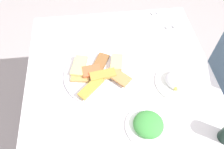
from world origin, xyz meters
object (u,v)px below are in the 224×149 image
Objects in this scene: salad_plate_rice at (148,125)px; spoon at (165,20)px; fork at (160,20)px; paper_napkin at (162,20)px; dining_table at (121,89)px; salad_plate_greens at (179,81)px; pide_platter at (98,74)px.

spoon is (-0.67, 0.25, -0.01)m from salad_plate_rice.
paper_napkin is at bearing 67.49° from fork.
salad_plate_rice reaches higher than fork.
salad_plate_rice is 0.71m from paper_napkin.
paper_napkin is 0.69× the size of spoon.
paper_napkin is at bearing 142.47° from dining_table.
salad_plate_rice is 0.70m from fork.
salad_plate_greens reaches higher than dining_table.
fork is (-0.37, 0.41, -0.01)m from pide_platter.
pide_platter is 0.40m from salad_plate_greens.
fork is at bearing -90.00° from paper_napkin.
salad_plate_greens is 0.29m from salad_plate_rice.
paper_napkin is 0.70× the size of fork.
dining_table is 2.99× the size of pide_platter.
dining_table is 5.32× the size of salad_plate_rice.
spoon reaches higher than paper_napkin.
fork is at bearing 177.71° from salad_plate_greens.
pide_platter reaches higher than fork.
pide_platter reaches higher than spoon.
pide_platter is 1.95× the size of spoon.
dining_table is 0.29m from salad_plate_rice.
salad_plate_rice reaches higher than spoon.
spoon is at bearing 129.96° from pide_platter.
salad_plate_rice is at bearing -19.24° from paper_napkin.
salad_plate_rice is at bearing -47.86° from spoon.
spoon is (-0.37, 0.44, -0.01)m from pide_platter.
pide_platter is 0.58m from spoon.
salad_plate_rice is at bearing 32.77° from pide_platter.
pide_platter is at bearing -70.14° from fork.
pide_platter is at bearing -77.30° from spoon.
spoon is at bearing 67.49° from fork.
dining_table is 4.55× the size of salad_plate_greens.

